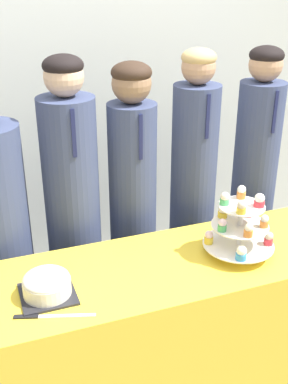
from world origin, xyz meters
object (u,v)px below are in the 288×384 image
(round_cake, at_px, (47,284))
(student_4, at_px, (253,189))
(student_3, at_px, (192,199))
(cake_knife, at_px, (41,317))
(student_1, at_px, (74,219))
(student_2, at_px, (133,210))
(cupcake_stand, at_px, (240,225))

(round_cake, height_order, student_4, student_4)
(round_cake, height_order, student_3, student_3)
(cake_knife, height_order, student_3, student_3)
(round_cake, distance_m, student_1, 0.61)
(student_2, distance_m, student_3, 0.34)
(round_cake, xyz_separation_m, cake_knife, (-0.05, -0.12, -0.05))
(cake_knife, xyz_separation_m, student_3, (0.94, 0.68, 0.01))
(student_3, bearing_deg, cupcake_stand, -93.99)
(round_cake, xyz_separation_m, cupcake_stand, (0.85, 0.01, 0.09))
(cake_knife, xyz_separation_m, student_1, (0.28, 0.68, 0.01))
(cupcake_stand, distance_m, student_4, 0.70)
(cake_knife, bearing_deg, student_1, 85.52)
(student_4, bearing_deg, cupcake_stand, -127.42)
(cupcake_stand, bearing_deg, cake_knife, -171.47)
(student_2, bearing_deg, round_cake, -134.12)
(cake_knife, distance_m, student_4, 1.49)
(cupcake_stand, xyz_separation_m, student_3, (0.04, 0.55, -0.13))
(cake_knife, height_order, student_4, student_4)
(cupcake_stand, relative_size, student_1, 0.20)
(student_2, bearing_deg, cupcake_stand, -60.85)
(student_3, xyz_separation_m, student_4, (0.38, 0.00, -0.00))
(student_1, height_order, student_2, student_1)
(cake_knife, relative_size, student_1, 0.19)
(cupcake_stand, bearing_deg, student_1, 138.59)
(student_1, xyz_separation_m, student_2, (0.32, -0.00, -0.00))
(student_1, bearing_deg, round_cake, -112.19)
(round_cake, bearing_deg, cupcake_stand, 0.96)
(student_3, relative_size, student_4, 1.01)
(round_cake, bearing_deg, student_2, 45.88)
(cake_knife, relative_size, student_2, 0.19)
(student_3, bearing_deg, student_4, 0.00)
(cake_knife, xyz_separation_m, cupcake_stand, (0.90, 0.13, 0.14))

